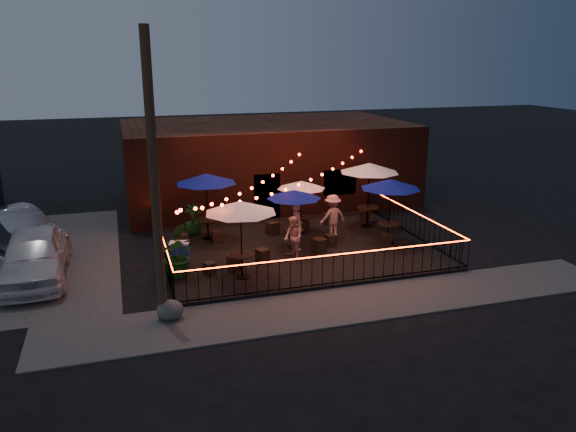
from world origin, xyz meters
name	(u,v)px	position (x,y,z in m)	size (l,w,h in m)	color
ground	(312,268)	(0.00, 0.00, 0.00)	(110.00, 110.00, 0.00)	black
patio	(295,248)	(0.00, 2.00, 0.07)	(10.00, 8.00, 0.15)	black
sidewalk	(348,305)	(0.00, -3.25, 0.03)	(18.00, 2.50, 0.05)	#3E3C39
brick_building	(266,162)	(1.00, 9.99, 2.00)	(14.00, 8.00, 4.00)	#39170F
utility_pole	(154,183)	(-5.40, -2.60, 4.00)	(0.26, 0.26, 8.00)	#3C2A18
fence_front	(333,270)	(0.00, -2.00, 0.66)	(10.00, 0.04, 1.04)	black
fence_left	(162,246)	(-5.00, 2.00, 0.66)	(0.04, 8.00, 1.04)	black
fence_right	(411,223)	(5.00, 2.00, 0.66)	(0.04, 8.00, 1.04)	black
festoon_lights	(271,190)	(-1.01, 1.70, 2.52)	(10.02, 8.72, 1.32)	red
cafe_table_0	(241,208)	(-2.63, -0.49, 2.53)	(2.82, 2.82, 2.61)	black
cafe_table_1	(206,179)	(-3.03, 3.93, 2.59)	(3.06, 3.06, 2.67)	black
cafe_table_2	(294,195)	(-0.06, 1.90, 2.22)	(2.46, 2.46, 2.26)	black
cafe_table_3	(301,186)	(0.81, 3.63, 2.15)	(2.23, 2.23, 2.19)	black
cafe_table_4	(391,185)	(3.63, 1.31, 2.49)	(2.47, 2.47, 2.56)	black
cafe_table_5	(369,169)	(3.80, 3.58, 2.68)	(2.66, 2.66, 2.77)	black
bistro_chair_0	(210,268)	(-3.61, 0.13, 0.35)	(0.34, 0.34, 0.41)	black
bistro_chair_1	(233,262)	(-2.75, 0.34, 0.40)	(0.43, 0.43, 0.51)	black
bistro_chair_2	(182,240)	(-4.14, 3.25, 0.41)	(0.43, 0.43, 0.51)	black
bistro_chair_3	(217,237)	(-2.77, 3.35, 0.38)	(0.40, 0.40, 0.47)	black
bistro_chair_4	(263,255)	(-1.60, 0.75, 0.38)	(0.39, 0.39, 0.46)	black
bistro_chair_5	(319,245)	(0.68, 1.14, 0.40)	(0.43, 0.43, 0.51)	black
bistro_chair_6	(273,228)	(-0.39, 3.75, 0.40)	(0.43, 0.43, 0.51)	black
bistro_chair_7	(304,225)	(1.00, 3.83, 0.38)	(0.39, 0.39, 0.46)	black
bistro_chair_8	(331,240)	(1.37, 1.68, 0.37)	(0.37, 0.37, 0.43)	black
bistro_chair_9	(386,239)	(3.48, 1.19, 0.36)	(0.35, 0.35, 0.42)	black
bistro_chair_10	(329,219)	(2.35, 4.46, 0.37)	(0.38, 0.38, 0.45)	black
bistro_chair_11	(365,216)	(3.97, 4.23, 0.41)	(0.43, 0.43, 0.51)	black
patron_a	(297,226)	(0.00, 1.69, 1.06)	(0.67, 0.44, 1.83)	tan
patron_b	(293,238)	(-0.45, 0.78, 0.93)	(0.76, 0.59, 1.55)	#D5A591
patron_c	(333,217)	(1.77, 2.56, 1.04)	(1.16, 0.66, 1.79)	tan
potted_shrub_a	(179,256)	(-4.60, 0.19, 0.88)	(1.32, 1.15, 1.47)	#12390C
potted_shrub_b	(176,240)	(-4.46, 2.27, 0.77)	(0.68, 0.55, 1.24)	#183E0F
potted_shrub_c	(193,220)	(-3.51, 4.61, 0.79)	(0.72, 0.72, 1.28)	#173910
cooler	(180,254)	(-4.47, 1.17, 0.60)	(0.77, 0.65, 0.88)	#1B38B6
boulder	(170,310)	(-5.21, -2.68, 0.32)	(0.82, 0.70, 0.64)	#4F4F4A
car_white	(34,256)	(-9.20, 1.71, 0.85)	(2.00, 4.96, 1.69)	beige
car_silver	(17,229)	(-10.19, 5.34, 0.79)	(1.67, 4.78, 1.57)	gray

